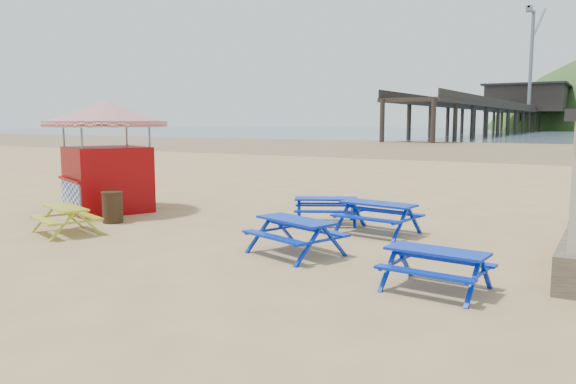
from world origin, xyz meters
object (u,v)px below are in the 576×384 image
Objects in this scene: picnic_table_blue_b at (378,218)px; litter_bin at (113,207)px; picnic_table_blue_a at (326,211)px; picnic_table_yellow at (66,220)px; ice_cream_kiosk at (106,142)px.

picnic_table_blue_b is 2.37× the size of litter_bin.
picnic_table_blue_a is 7.12m from picnic_table_yellow.
picnic_table_blue_b is 0.41× the size of ice_cream_kiosk.
litter_bin is at bearing -153.76° from picnic_table_blue_b.
picnic_table_blue_a is 0.43× the size of ice_cream_kiosk.
picnic_table_blue_a reaches higher than picnic_table_yellow.
picnic_table_blue_b reaches higher than picnic_table_yellow.
ice_cream_kiosk reaches higher than litter_bin.
picnic_table_yellow is (-5.28, -4.78, -0.02)m from picnic_table_blue_a.
litter_bin is at bearing 116.08° from picnic_table_yellow.
picnic_table_blue_a is 1.10× the size of picnic_table_yellow.
ice_cream_kiosk is (-9.07, -0.95, 1.86)m from picnic_table_blue_b.
picnic_table_blue_b reaches higher than picnic_table_blue_a.
ice_cream_kiosk is at bearing -165.88° from picnic_table_blue_b.
picnic_table_yellow is 1.78m from litter_bin.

